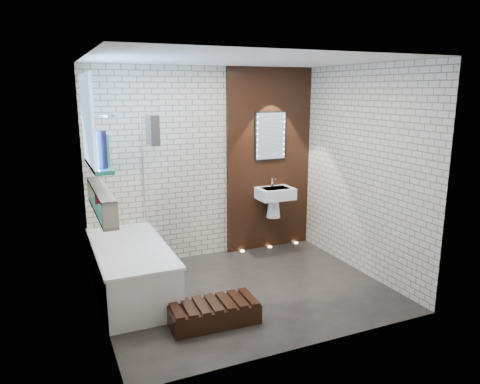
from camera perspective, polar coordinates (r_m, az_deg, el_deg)
name	(u,v)px	position (r m, az deg, el deg)	size (l,w,h in m)	color
ground	(245,290)	(5.40, 0.66, -12.31)	(3.20, 3.20, 0.00)	black
room_shell	(245,182)	(4.99, 0.69, 1.33)	(3.24, 3.20, 2.60)	#C1B599
walnut_panel	(269,160)	(6.52, 3.68, 4.04)	(1.30, 0.06, 2.60)	black
clerestory_window	(90,129)	(4.84, -18.43, 7.51)	(0.18, 1.00, 0.94)	#7FADE0
display_niche	(101,201)	(4.76, -17.13, -1.07)	(0.14, 1.30, 0.26)	#227E71
bathtub	(131,270)	(5.36, -13.60, -9.52)	(0.79, 1.74, 0.70)	white
bath_screen	(150,175)	(5.56, -11.36, 2.06)	(0.01, 0.78, 1.40)	white
towel	(153,130)	(5.21, -10.97, 7.70)	(0.10, 0.26, 0.34)	black
shower_head	(108,116)	(5.46, -16.30, 9.23)	(0.18, 0.18, 0.02)	silver
washbasin	(275,197)	(6.45, 4.42, -0.69)	(0.50, 0.36, 0.58)	white
led_mirror	(271,136)	(6.45, 3.88, 7.07)	(0.50, 0.02, 0.70)	black
walnut_step	(214,314)	(4.69, -3.34, -15.10)	(0.89, 0.40, 0.20)	black
niche_bottles	(100,200)	(4.91, -17.33, -1.03)	(0.06, 0.56, 0.15)	maroon
sill_vases	(100,152)	(4.76, -17.28, 4.90)	(0.20, 0.58, 0.36)	black
floor_uplights	(270,247)	(6.79, 3.80, -6.91)	(0.96, 0.06, 0.01)	#FFD899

